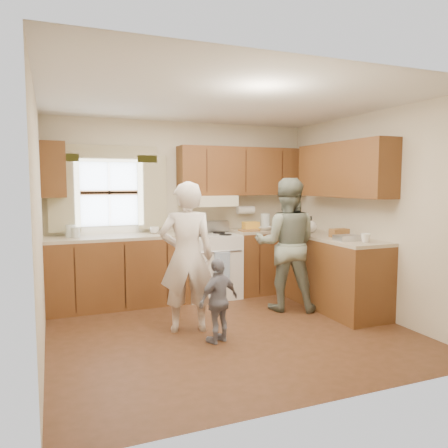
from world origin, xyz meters
name	(u,v)px	position (x,y,z in m)	size (l,w,h in m)	color
room	(229,218)	(0.00, 0.00, 1.25)	(3.80, 3.80, 3.80)	#432915
kitchen_fixtures	(240,241)	(0.61, 1.08, 0.84)	(3.80, 2.25, 2.15)	#49290F
stove	(210,265)	(0.30, 1.44, 0.47)	(0.76, 0.67, 1.07)	silver
woman_left	(187,257)	(-0.43, 0.18, 0.83)	(0.60, 0.40, 1.65)	silver
woman_right	(286,244)	(1.00, 0.49, 0.85)	(0.82, 0.64, 1.69)	#1F3824
child	(219,301)	(-0.23, -0.28, 0.43)	(0.51, 0.21, 0.87)	gray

